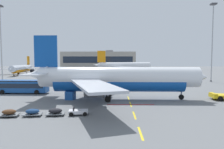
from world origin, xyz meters
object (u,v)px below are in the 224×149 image
apron_shuttle_bus (21,86)px  baggage_train (44,112)px  apron_light_mast_near (1,35)px  uld_cargo_container (70,95)px  apron_light_mast_far (213,34)px  airliner_far_center (22,69)px  airliner_mid_left (125,66)px  airliner_foreground (116,79)px

apron_shuttle_bus → baggage_train: size_ratio=1.03×
apron_light_mast_near → uld_cargo_container: bearing=-47.0°
apron_shuttle_bus → apron_light_mast_near: 36.67m
apron_shuttle_bus → apron_light_mast_far: apron_light_mast_far is taller
apron_light_mast_near → baggage_train: bearing=-56.0°
uld_cargo_container → apron_light_mast_far: size_ratio=0.07×
airliner_far_center → uld_cargo_container: 77.44m
uld_cargo_container → airliner_mid_left: bearing=79.7°
airliner_mid_left → apron_shuttle_bus: bearing=-111.1°
airliner_far_center → baggage_train: (38.65, -78.13, -2.63)m
uld_cargo_container → apron_light_mast_far: apron_light_mast_far is taller
airliner_mid_left → apron_light_mast_near: bearing=-138.0°
apron_light_mast_near → airliner_foreground: bearing=-39.9°
uld_cargo_container → apron_light_mast_near: (-32.14, 34.50, 15.70)m
apron_shuttle_bus → apron_light_mast_near: (-19.42, 27.39, 14.75)m
baggage_train → uld_cargo_container: size_ratio=6.08×
uld_cargo_container → apron_shuttle_bus: bearing=150.8°
airliner_mid_left → uld_cargo_container: (-13.79, -75.84, -3.23)m
uld_cargo_container → apron_light_mast_near: apron_light_mast_near is taller
apron_shuttle_bus → baggage_train: apron_shuttle_bus is taller
airliner_foreground → apron_light_mast_near: 54.69m
airliner_foreground → airliner_mid_left: airliner_mid_left is taller
airliner_foreground → apron_light_mast_near: bearing=140.1°
apron_light_mast_near → airliner_mid_left: bearing=42.0°
airliner_far_center → uld_cargo_container: (39.67, -66.47, -2.37)m
airliner_mid_left → airliner_foreground: bearing=-93.9°
airliner_foreground → uld_cargo_container: bearing=-177.6°
airliner_far_center → uld_cargo_container: airliner_far_center is taller
airliner_far_center → apron_shuttle_bus: (26.95, -59.36, -1.42)m
baggage_train → uld_cargo_container: uld_cargo_container is taller
baggage_train → apron_light_mast_far: bearing=46.2°
airliner_far_center → apron_light_mast_near: size_ratio=1.04×
apron_shuttle_bus → baggage_train: bearing=-58.1°
baggage_train → uld_cargo_container: 11.71m
airliner_mid_left → baggage_train: airliner_mid_left is taller
airliner_foreground → uld_cargo_container: size_ratio=18.03×
airliner_mid_left → apron_light_mast_far: bearing=-56.8°
airliner_mid_left → uld_cargo_container: airliner_mid_left is taller
airliner_far_center → baggage_train: size_ratio=2.39×
airliner_mid_left → airliner_far_center: (-53.46, -9.37, -0.87)m
airliner_mid_left → airliner_far_center: bearing=-170.1°
airliner_foreground → apron_shuttle_bus: airliner_foreground is taller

